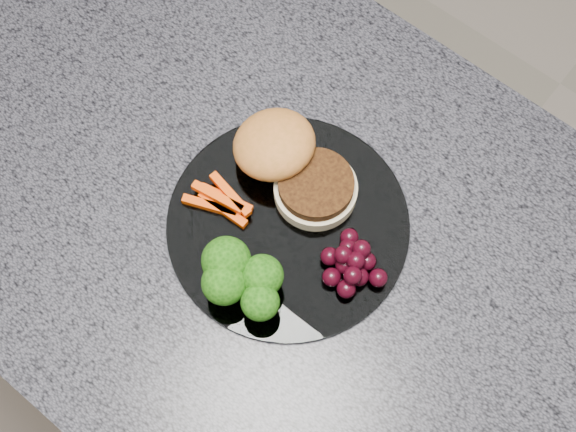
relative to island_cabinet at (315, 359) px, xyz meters
The scene contains 7 objects.
island_cabinet is the anchor object (origin of this frame).
countertop 0.45m from the island_cabinet, ahead, with size 1.20×0.60×0.04m, color #45444E.
plate 0.48m from the island_cabinet, behind, with size 0.26×0.26×0.01m, color white.
burger 0.51m from the island_cabinet, 150.94° to the left, with size 0.16×0.10×0.05m.
carrot_sticks 0.50m from the island_cabinet, behind, with size 0.07×0.05×0.02m.
broccoli 0.52m from the island_cabinet, 123.17° to the right, with size 0.10×0.07×0.06m.
grape_bunch 0.49m from the island_cabinet, 16.81° to the left, with size 0.07×0.07×0.03m.
Camera 1 is at (0.14, -0.24, 1.70)m, focal length 50.00 mm.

